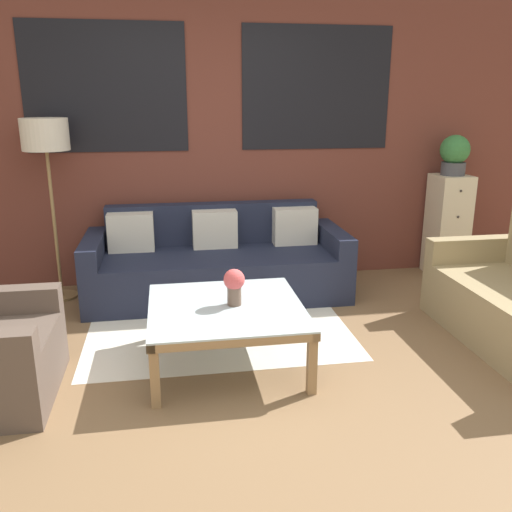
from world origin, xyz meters
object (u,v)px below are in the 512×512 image
Objects in this scene: potted_plant at (455,154)px; flower_vase at (234,284)px; couch_dark at (217,264)px; floor_lamp at (46,143)px; drawer_cabinet at (447,225)px; coffee_table at (226,314)px.

potted_plant reaches higher than flower_vase.
potted_plant reaches higher than couch_dark.
couch_dark reaches higher than flower_vase.
floor_lamp is 3.71m from potted_plant.
drawer_cabinet reaches higher than couch_dark.
floor_lamp reaches higher than couch_dark.
coffee_table is at bearing -92.85° from couch_dark.
coffee_table is at bearing -48.72° from floor_lamp.
potted_plant is at bearing 34.05° from flower_vase.
potted_plant is at bearing 1.28° from floor_lamp.
couch_dark is 5.94× the size of potted_plant.
flower_vase is (-0.01, -1.35, 0.27)m from couch_dark.
coffee_table is 2.23m from floor_lamp.
drawer_cabinet is (2.39, 1.58, 0.14)m from coffee_table.
floor_lamp reaches higher than coffee_table.
couch_dark is 1.76m from floor_lamp.
drawer_cabinet is at bearing 33.55° from coffee_table.
coffee_table is 2.87m from drawer_cabinet.
couch_dark is at bearing -174.41° from potted_plant.
flower_vase is at bearing -145.95° from potted_plant.
drawer_cabinet is at bearing -90.00° from potted_plant.
couch_dark is 2.28× the size of coffee_table.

